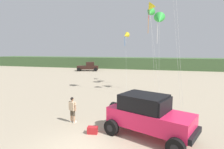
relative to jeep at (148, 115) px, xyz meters
name	(u,v)px	position (x,y,z in m)	size (l,w,h in m)	color
ground_plane	(80,149)	(-2.96, -2.19, -1.20)	(220.00, 220.00, 0.00)	tan
dune_ridge	(156,63)	(-1.05, 37.83, 0.16)	(90.00, 6.36, 2.72)	#426038
jeep	(148,115)	(0.00, 0.00, 0.00)	(5.00, 3.82, 2.26)	#EA2151
person_watching	(73,108)	(-4.80, 0.72, -0.26)	(0.60, 0.40, 1.67)	tan
cooler_box	(93,130)	(-3.00, -0.44, -1.01)	(0.56, 0.36, 0.38)	#B21E23
distant_pickup	(88,67)	(-15.43, 29.13, -0.26)	(4.92, 3.38, 1.98)	black
kite_orange_streamer	(150,13)	(-1.08, 13.99, 7.83)	(2.30, 3.82, 9.80)	green
kite_yellow_diamond	(126,35)	(-4.50, 16.55, 5.45)	(1.78, 5.98, 7.19)	yellow
kite_black_sled	(159,20)	(0.13, 10.74, 6.54)	(1.49, 3.19, 8.61)	green
kite_red_delta	(150,7)	(-0.98, 13.18, 8.34)	(1.75, 4.51, 10.17)	yellow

